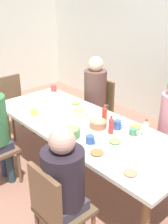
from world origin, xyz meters
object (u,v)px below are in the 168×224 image
Objects in this scene: plate_3 at (135,128)px; bowl_2 at (72,132)px; bowl_1 at (98,123)px; bottle_1 at (105,114)px; person_0 at (95,92)px; chair_4 at (14,102)px; cup_1 at (54,88)px; cup_3 at (133,132)px; cup_4 at (90,140)px; chair_2 at (56,208)px; bottle_0 at (111,125)px; cup_2 at (117,125)px; plate_0 at (115,142)px; cup_0 at (34,112)px; chair_0 at (99,106)px; plate_4 at (97,154)px; dining_table at (84,130)px; bowl_0 at (79,113)px; person_2 at (64,181)px; plate_1 at (130,174)px; plate_2 at (76,104)px; bottle_2 at (146,129)px.

plate_3 is 1.40× the size of bowl_2.
bottle_1 is at bearing 109.22° from bowl_1.
person_0 is 1.28m from chair_4.
bowl_2 reaches higher than cup_1.
cup_4 reaches higher than cup_3.
chair_2 is 4.57× the size of bottle_0.
chair_2 reaches higher than cup_3.
bowl_2 is 0.51m from cup_2.
plate_0 is 1.66m from cup_1.
cup_1 is at bearing 36.86° from chair_4.
cup_0 is 1.20m from cup_3.
chair_0 is 1.66m from plate_4.
bowl_0 is at bearing 155.69° from dining_table.
chair_4 reaches higher than cup_4.
person_2 is 6.09× the size of bottle_0.
dining_table is 13.07× the size of bowl_1.
plate_4 is 1.96× the size of cup_1.
cup_3 is at bearing 68.41° from cup_4.
bottle_1 is (0.72, -0.54, 0.07)m from person_0.
plate_3 is 0.29m from bottle_0.
bottle_0 is (-0.28, 0.93, 0.32)m from chair_2.
bottle_1 is (0.68, 0.49, 0.06)m from cup_0.
plate_1 is 0.80m from bowl_2.
plate_4 is at bearing -45.61° from chair_0.
person_2 is 6.03× the size of bottle_1.
dining_table is 21.46× the size of cup_0.
plate_1 is 1.81× the size of cup_4.
chair_4 is 1.98m from bottle_0.
plate_0 is 1.30× the size of bowl_2.
plate_0 is (-0.11, 0.71, 0.02)m from person_2.
plate_3 reaches higher than dining_table.
chair_0 is at bearing 134.39° from plate_4.
bottle_0 is (0.82, -0.22, 0.08)m from plate_2.
bowl_1 is at bearing -19.18° from plate_2.
bowl_2 is at bearing -43.06° from plate_2.
chair_0 is 1.00× the size of chair_4.
cup_2 is 0.32m from bottle_2.
plate_0 is 1.14× the size of bottle_1.
person_2 is 5.52× the size of plate_2.
cup_0 is at bearing -154.94° from dining_table.
chair_4 reaches higher than cup_2.
plate_4 reaches higher than dining_table.
chair_2 is (0.62, -0.85, -0.16)m from dining_table.
chair_4 is at bearing 161.12° from person_2.
cup_3 is at bearing 88.19° from plate_0.
plate_3 is (-0.17, 1.19, 0.24)m from chair_2.
cup_4 is (0.19, -0.30, -0.01)m from bowl_1.
bottle_2 is at bearing 80.83° from plate_4.
dining_table is 12.57× the size of bottle_0.
cup_1 is at bearing 171.79° from bottle_1.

